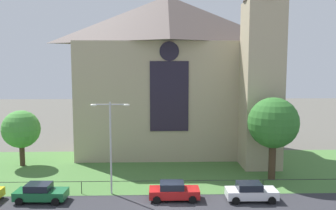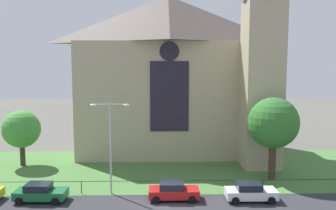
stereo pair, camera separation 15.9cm
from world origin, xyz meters
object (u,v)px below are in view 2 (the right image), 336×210
Objects in this scene: parked_car_white at (250,192)px; church_building at (174,73)px; streetlamp_near at (110,136)px; parked_car_green at (40,192)px; parked_car_red at (173,191)px; tree_right_near at (273,123)px; tree_left_far at (21,129)px.

church_building is at bearing 108.42° from parked_car_white.
church_building is 20.63m from parked_car_white.
streetlamp_near reaches higher than parked_car_white.
streetlamp_near is 1.90× the size of parked_car_green.
streetlamp_near is 12.79m from parked_car_white.
tree_right_near is at bearing 28.22° from parked_car_red.
parked_car_green is 1.01× the size of parked_car_white.
tree_right_near is 12.30m from parked_car_red.
tree_left_far is 12.60m from parked_car_green.
church_building reaches higher than parked_car_white.
tree_right_near is 1.00× the size of streetlamp_near.
parked_car_white is at bearing 1.47° from parked_car_green.
streetlamp_near is at bearing -166.40° from tree_right_near.
parked_car_green is (-11.86, -17.10, -9.53)m from church_building.
tree_left_far is 1.46× the size of parked_car_green.
tree_left_far is at bearing 168.25° from tree_right_near.
church_building is at bearing 87.89° from parked_car_red.
parked_car_green is 1.01× the size of parked_car_red.
parked_car_red and parked_car_white have the same top height.
streetlamp_near is at bearing 17.96° from parked_car_green.
parked_car_red is at bearing 177.28° from parked_car_white.
parked_car_red is (-0.78, -17.05, -9.53)m from church_building.
streetlamp_near is at bearing 171.40° from parked_car_white.
church_building is 4.15× the size of tree_left_far.
church_building is at bearing 19.90° from tree_left_far.
parked_car_red is at bearing -33.06° from tree_left_far.
parked_car_white is (11.85, -1.88, -4.43)m from streetlamp_near.
tree_right_near is 1.30× the size of tree_left_far.
tree_right_near reaches higher than parked_car_white.
church_building is 15.69m from tree_right_near.
streetlamp_near is at bearing 164.75° from parked_car_red.
church_building is 17.47m from streetlamp_near.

